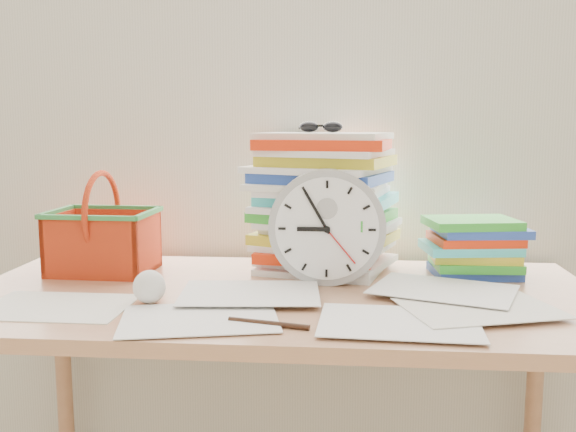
# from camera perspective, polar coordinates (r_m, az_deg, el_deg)

# --- Properties ---
(curtain) EXTENTS (2.40, 0.01, 2.50)m
(curtain) POSITION_cam_1_polar(r_m,az_deg,el_deg) (1.77, 0.57, 14.13)
(curtain) COLOR silver
(curtain) RESTS_ON room_shell
(desk) EXTENTS (1.40, 0.70, 0.75)m
(desk) POSITION_cam_1_polar(r_m,az_deg,el_deg) (1.45, -0.65, -9.58)
(desk) COLOR #B17853
(desk) RESTS_ON ground
(paper_stack) EXTENTS (0.41, 0.37, 0.35)m
(paper_stack) POSITION_cam_1_polar(r_m,az_deg,el_deg) (1.61, 3.10, 1.25)
(paper_stack) COLOR white
(paper_stack) RESTS_ON desk
(clock) EXTENTS (0.27, 0.05, 0.27)m
(clock) POSITION_cam_1_polar(r_m,az_deg,el_deg) (1.47, 3.50, -0.99)
(clock) COLOR #A1A1A1
(clock) RESTS_ON desk
(sunglasses) EXTENTS (0.15, 0.13, 0.03)m
(sunglasses) POSITION_cam_1_polar(r_m,az_deg,el_deg) (1.62, 2.94, 7.92)
(sunglasses) COLOR black
(sunglasses) RESTS_ON paper_stack
(book_stack) EXTENTS (0.26, 0.22, 0.14)m
(book_stack) POSITION_cam_1_polar(r_m,az_deg,el_deg) (1.63, 16.26, -2.65)
(book_stack) COLOR white
(book_stack) RESTS_ON desk
(basket) EXTENTS (0.26, 0.20, 0.25)m
(basket) POSITION_cam_1_polar(r_m,az_deg,el_deg) (1.65, -16.16, -0.60)
(basket) COLOR red
(basket) RESTS_ON desk
(crumpled_ball) EXTENTS (0.07, 0.07, 0.07)m
(crumpled_ball) POSITION_cam_1_polar(r_m,az_deg,el_deg) (1.36, -12.25, -6.15)
(crumpled_ball) COLOR white
(crumpled_ball) RESTS_ON desk
(pen) EXTENTS (0.16, 0.05, 0.01)m
(pen) POSITION_cam_1_polar(r_m,az_deg,el_deg) (1.19, -1.75, -9.52)
(pen) COLOR black
(pen) RESTS_ON desk
(scattered_papers) EXTENTS (1.26, 0.42, 0.02)m
(scattered_papers) POSITION_cam_1_polar(r_m,az_deg,el_deg) (1.43, -0.65, -6.49)
(scattered_papers) COLOR white
(scattered_papers) RESTS_ON desk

